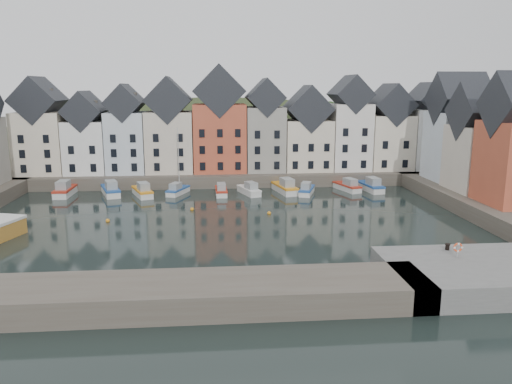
{
  "coord_description": "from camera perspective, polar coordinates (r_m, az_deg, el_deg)",
  "views": [
    {
      "loc": [
        -1.01,
        -56.95,
        16.12
      ],
      "look_at": [
        4.39,
        6.0,
        2.77
      ],
      "focal_mm": 35.0,
      "sensor_mm": 36.0,
      "label": 1
    }
  ],
  "objects": [
    {
      "name": "boat_g",
      "position": [
        77.46,
        3.35,
        0.5
      ],
      "size": [
        3.55,
        7.2,
        2.65
      ],
      "rotation": [
        0.0,
        0.0,
        0.21
      ],
      "color": "silver",
      "rests_on": "ground"
    },
    {
      "name": "hillside",
      "position": [
        117.99,
        -4.21,
        -4.89
      ],
      "size": [
        153.6,
        70.4,
        64.0
      ],
      "color": "#2A361B",
      "rests_on": "ground"
    },
    {
      "name": "right_terrace",
      "position": [
        75.17,
        24.74,
        5.34
      ],
      "size": [
        8.3,
        24.25,
        16.36
      ],
      "color": "silver",
      "rests_on": "right_quay"
    },
    {
      "name": "boat_h",
      "position": [
        76.59,
        5.81,
        0.22
      ],
      "size": [
        3.49,
        5.93,
        2.17
      ],
      "rotation": [
        0.0,
        0.0,
        -0.33
      ],
      "color": "silver",
      "rests_on": "ground"
    },
    {
      "name": "boat_c",
      "position": [
        76.74,
        -12.84,
        0.06
      ],
      "size": [
        4.07,
        6.62,
        2.43
      ],
      "rotation": [
        0.0,
        0.0,
        0.36
      ],
      "color": "silver",
      "rests_on": "ground"
    },
    {
      "name": "boat_b",
      "position": [
        78.7,
        -16.27,
        0.2
      ],
      "size": [
        4.16,
        7.04,
        2.58
      ],
      "rotation": [
        0.0,
        0.0,
        0.33
      ],
      "color": "silver",
      "rests_on": "ground"
    },
    {
      "name": "boat_j",
      "position": [
        80.76,
        12.99,
        0.65
      ],
      "size": [
        2.92,
        6.73,
        2.5
      ],
      "rotation": [
        0.0,
        0.0,
        0.14
      ],
      "color": "silver",
      "rests_on": "ground"
    },
    {
      "name": "near_quay",
      "position": [
        46.08,
        25.7,
        -8.45
      ],
      "size": [
        18.0,
        10.0,
        2.0
      ],
      "primitive_type": "cube",
      "color": "#60605E",
      "rests_on": "ground"
    },
    {
      "name": "far_terrace",
      "position": [
        85.36,
        -2.07,
        7.06
      ],
      "size": [
        72.37,
        8.16,
        17.78
      ],
      "color": "#EEE1C8",
      "rests_on": "far_quay"
    },
    {
      "name": "near_wall",
      "position": [
        39.13,
        -18.14,
        -11.43
      ],
      "size": [
        50.0,
        6.0,
        2.0
      ],
      "primitive_type": "cube",
      "color": "#4F473C",
      "rests_on": "ground"
    },
    {
      "name": "boat_a",
      "position": [
        80.72,
        -20.97,
        0.18
      ],
      "size": [
        2.15,
        6.89,
        2.64
      ],
      "rotation": [
        0.0,
        0.0,
        -0.0
      ],
      "color": "silver",
      "rests_on": "ground"
    },
    {
      "name": "mooring_bollard",
      "position": [
        47.39,
        21.04,
        -5.83
      ],
      "size": [
        0.48,
        0.48,
        0.56
      ],
      "color": "black",
      "rests_on": "near_quay"
    },
    {
      "name": "far_quay",
      "position": [
        88.26,
        -4.18,
        2.04
      ],
      "size": [
        90.0,
        16.0,
        2.0
      ],
      "primitive_type": "cube",
      "color": "#4F473C",
      "rests_on": "ground"
    },
    {
      "name": "boat_i",
      "position": [
        80.23,
        10.43,
        0.63
      ],
      "size": [
        3.51,
        6.19,
        2.27
      ],
      "rotation": [
        0.0,
        0.0,
        0.3
      ],
      "color": "silver",
      "rests_on": "ground"
    },
    {
      "name": "boat_d",
      "position": [
        77.1,
        -8.95,
        0.23
      ],
      "size": [
        3.56,
        5.63,
        10.31
      ],
      "rotation": [
        0.0,
        0.0,
        -0.38
      ],
      "color": "silver",
      "rests_on": "ground"
    },
    {
      "name": "life_ring_post",
      "position": [
        45.47,
        22.07,
        -5.93
      ],
      "size": [
        0.8,
        0.17,
        1.3
      ],
      "color": "gray",
      "rests_on": "near_quay"
    },
    {
      "name": "right_quay",
      "position": [
        72.58,
        26.83,
        -1.4
      ],
      "size": [
        14.0,
        54.0,
        2.0
      ],
      "primitive_type": "cube",
      "color": "#4F473C",
      "rests_on": "ground"
    },
    {
      "name": "boat_e",
      "position": [
        75.97,
        -4.0,
        0.14
      ],
      "size": [
        1.85,
        5.52,
        2.1
      ],
      "rotation": [
        0.0,
        0.0,
        0.03
      ],
      "color": "silver",
      "rests_on": "ground"
    },
    {
      "name": "mooring_buoys",
      "position": [
        64.37,
        -7.42,
        -2.53
      ],
      "size": [
        20.5,
        5.5,
        0.5
      ],
      "color": "orange",
      "rests_on": "ground"
    },
    {
      "name": "boat_f",
      "position": [
        76.16,
        -0.76,
        0.22
      ],
      "size": [
        3.55,
        6.04,
        2.21
      ],
      "rotation": [
        0.0,
        0.0,
        0.33
      ],
      "color": "silver",
      "rests_on": "ground"
    },
    {
      "name": "ground",
      "position": [
        59.2,
        -3.75,
        -3.9
      ],
      "size": [
        260.0,
        260.0,
        0.0
      ],
      "primitive_type": "plane",
      "color": "black",
      "rests_on": "ground"
    }
  ]
}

